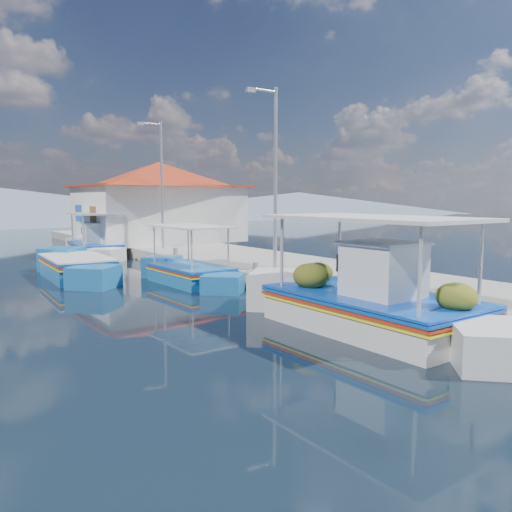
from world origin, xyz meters
TOP-DOWN VIEW (x-y plane):
  - ground at (0.00, 0.00)m, footprint 160.00×160.00m
  - quay at (5.90, 6.00)m, footprint 5.00×44.00m
  - bollards at (3.80, 5.25)m, footprint 0.20×17.20m
  - main_caique at (2.65, -4.02)m, footprint 2.57×8.47m
  - caique_green_canopy at (2.27, 3.79)m, footprint 1.88×5.89m
  - caique_blue_hull at (-0.59, 7.19)m, footprint 2.18×6.73m
  - caique_far at (2.15, 13.82)m, footprint 2.45×6.83m
  - harbor_building at (6.20, 15.00)m, footprint 10.49×10.49m
  - lamp_post_near at (4.51, 2.00)m, footprint 1.21×0.14m
  - lamp_post_far at (4.51, 11.00)m, footprint 1.21×0.14m
  - mountain_ridge at (6.54, 56.00)m, footprint 171.40×96.00m

SIDE VIEW (x-z plane):
  - ground at x=0.00m, z-range 0.00..0.00m
  - quay at x=5.90m, z-range 0.00..0.50m
  - caique_blue_hull at x=-0.59m, z-range -0.28..0.92m
  - caique_green_canopy at x=2.27m, z-range -0.77..1.43m
  - caique_far at x=2.15m, z-range -0.76..1.65m
  - main_caique at x=2.65m, z-range -0.86..1.93m
  - bollards at x=3.80m, z-range 0.50..0.80m
  - mountain_ridge at x=6.54m, z-range -0.71..4.79m
  - harbor_building at x=6.20m, z-range 0.58..4.98m
  - lamp_post_near at x=4.51m, z-range 0.85..6.85m
  - lamp_post_far at x=4.51m, z-range 0.85..6.85m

